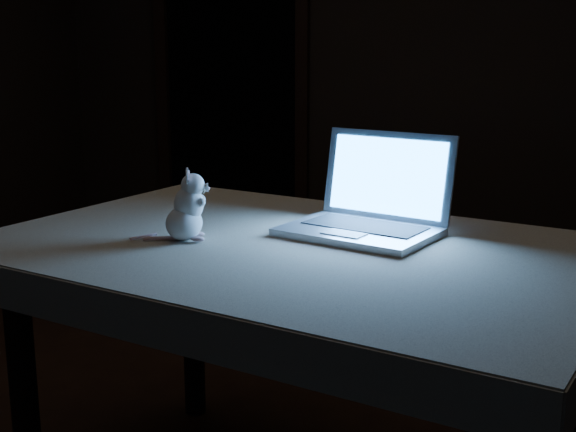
% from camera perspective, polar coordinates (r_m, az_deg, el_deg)
% --- Properties ---
extents(back_wall, '(4.50, 0.04, 2.60)m').
position_cam_1_polar(back_wall, '(4.79, 8.32, 12.72)').
color(back_wall, black).
rests_on(back_wall, ground).
extents(doorway, '(1.06, 0.36, 2.13)m').
position_cam_1_polar(doorway, '(5.11, -4.19, 10.17)').
color(doorway, black).
rests_on(doorway, back_wall).
extents(table, '(1.63, 1.24, 0.78)m').
position_cam_1_polar(table, '(2.09, 0.33, -12.62)').
color(table, black).
rests_on(table, floor).
extents(tablecloth, '(1.75, 1.35, 0.10)m').
position_cam_1_polar(tablecloth, '(2.02, -1.98, -3.02)').
color(tablecloth, '#C1B69D').
rests_on(tablecloth, table).
extents(laptop, '(0.47, 0.43, 0.26)m').
position_cam_1_polar(laptop, '(2.01, 5.33, 2.18)').
color(laptop, '#ABABB0').
rests_on(laptop, tablecloth).
extents(plush_mouse, '(0.14, 0.14, 0.18)m').
position_cam_1_polar(plush_mouse, '(1.98, -7.74, 0.80)').
color(plush_mouse, silver).
rests_on(plush_mouse, tablecloth).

